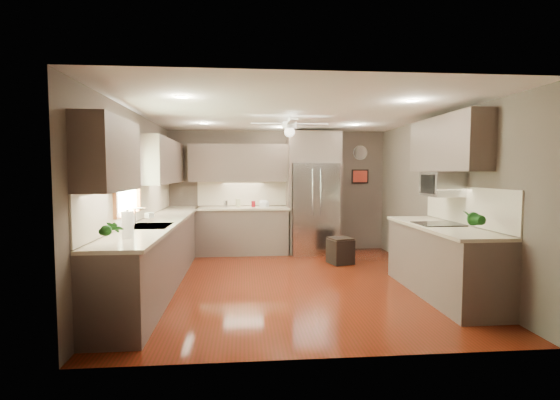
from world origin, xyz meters
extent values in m
plane|color=#4E1C0A|center=(0.00, 0.00, 0.00)|extent=(5.00, 5.00, 0.00)
plane|color=white|center=(0.00, 0.00, 2.50)|extent=(5.00, 5.00, 0.00)
plane|color=brown|center=(0.00, 2.50, 1.25)|extent=(4.50, 0.00, 4.50)
plane|color=brown|center=(0.00, -2.50, 1.25)|extent=(4.50, 0.00, 4.50)
plane|color=brown|center=(-2.25, 0.00, 1.25)|extent=(0.00, 5.00, 5.00)
plane|color=brown|center=(2.25, 0.00, 1.25)|extent=(0.00, 5.00, 5.00)
cylinder|color=silver|center=(-1.07, 2.19, 1.01)|extent=(0.10, 0.10, 0.13)
cylinder|color=#B9B68B|center=(-0.82, 2.21, 1.03)|extent=(0.12, 0.12, 0.16)
cylinder|color=maroon|center=(-0.51, 2.22, 1.00)|extent=(0.08, 0.08, 0.12)
imported|color=white|center=(-2.06, 0.01, 1.03)|extent=(0.10, 0.10, 0.17)
imported|color=#1A5418|center=(-1.96, -1.99, 1.11)|extent=(0.19, 0.14, 0.33)
imported|color=#1A5418|center=(1.89, -1.55, 1.12)|extent=(0.21, 0.18, 0.36)
imported|color=#B9B68B|center=(-0.30, 2.24, 0.97)|extent=(0.29, 0.29, 0.05)
cube|color=brown|center=(-1.95, 0.15, 0.45)|extent=(0.60, 4.70, 0.90)
cube|color=#BEB099|center=(-1.94, 0.15, 0.92)|extent=(0.65, 4.70, 0.04)
cube|color=beige|center=(-2.24, 0.15, 1.20)|extent=(0.02, 4.70, 0.50)
cube|color=brown|center=(-0.72, 2.20, 0.45)|extent=(1.85, 0.60, 0.90)
cube|color=#BEB099|center=(-0.72, 2.19, 0.92)|extent=(1.85, 0.65, 0.04)
cube|color=beige|center=(-0.72, 2.49, 1.20)|extent=(1.85, 0.02, 0.50)
cube|color=brown|center=(-2.08, -1.60, 1.83)|extent=(0.33, 1.20, 0.75)
cube|color=brown|center=(-2.08, 1.30, 1.83)|extent=(0.33, 2.40, 0.75)
cube|color=brown|center=(-0.72, 2.33, 1.83)|extent=(2.15, 0.33, 0.75)
cube|color=brown|center=(2.08, -0.55, 2.03)|extent=(0.33, 1.70, 0.75)
cube|color=#BFF2B2|center=(-2.23, -0.50, 1.55)|extent=(0.01, 1.00, 0.80)
cube|color=brown|center=(-2.21, -0.50, 1.98)|extent=(0.05, 1.12, 0.06)
cube|color=brown|center=(-2.21, -0.50, 1.12)|extent=(0.05, 1.12, 0.06)
cube|color=brown|center=(-2.21, -1.03, 1.55)|extent=(0.05, 0.06, 0.80)
cube|color=brown|center=(-2.21, 0.03, 1.55)|extent=(0.05, 0.06, 0.80)
cube|color=silver|center=(-1.93, -0.50, 0.93)|extent=(0.50, 0.70, 0.03)
cube|color=#262626|center=(-1.93, -0.50, 0.89)|extent=(0.44, 0.62, 0.05)
cylinder|color=silver|center=(-2.13, -0.50, 1.05)|extent=(0.02, 0.02, 0.24)
cylinder|color=silver|center=(-2.07, -0.50, 1.17)|extent=(0.16, 0.02, 0.02)
cube|color=silver|center=(0.70, 2.14, 0.91)|extent=(0.92, 0.72, 1.82)
cube|color=black|center=(0.70, 1.80, 0.66)|extent=(0.88, 0.02, 0.02)
cube|color=black|center=(0.70, 1.79, 1.25)|extent=(0.01, 0.02, 1.00)
cylinder|color=silver|center=(0.62, 1.76, 1.25)|extent=(0.02, 0.02, 0.90)
cylinder|color=silver|center=(0.78, 1.76, 1.25)|extent=(0.02, 0.02, 0.90)
cube|color=brown|center=(0.70, 2.20, 2.14)|extent=(1.04, 0.60, 0.63)
cube|color=brown|center=(0.20, 2.20, 0.91)|extent=(0.06, 0.60, 1.82)
cube|color=brown|center=(1.20, 2.20, 0.91)|extent=(0.06, 0.60, 1.82)
cube|color=brown|center=(1.93, -0.80, 0.45)|extent=(0.65, 2.20, 0.90)
cube|color=#BEB099|center=(1.91, -0.80, 0.92)|extent=(0.70, 2.20, 0.04)
cube|color=beige|center=(2.24, -0.80, 1.20)|extent=(0.02, 2.20, 0.50)
cube|color=black|center=(1.91, -0.70, 0.94)|extent=(0.56, 0.52, 0.01)
cube|color=silver|center=(2.03, -0.55, 1.48)|extent=(0.42, 0.55, 0.34)
cube|color=black|center=(1.82, -0.55, 1.48)|extent=(0.02, 0.40, 0.26)
cylinder|color=white|center=(0.00, 0.30, 2.46)|extent=(0.03, 0.03, 0.08)
cylinder|color=white|center=(0.00, 0.30, 2.36)|extent=(0.22, 0.22, 0.10)
sphere|color=white|center=(0.00, 0.30, 2.26)|extent=(0.16, 0.16, 0.16)
cube|color=white|center=(0.35, 0.30, 2.38)|extent=(0.48, 0.11, 0.01)
cube|color=white|center=(0.00, 0.65, 2.38)|extent=(0.11, 0.48, 0.01)
cube|color=white|center=(-0.35, 0.30, 2.38)|extent=(0.48, 0.11, 0.01)
cube|color=white|center=(0.00, -0.05, 2.38)|extent=(0.11, 0.48, 0.01)
cylinder|color=white|center=(-1.40, 1.30, 2.49)|extent=(0.14, 0.14, 0.01)
cylinder|color=white|center=(1.30, 1.30, 2.49)|extent=(0.14, 0.14, 0.01)
cylinder|color=white|center=(-1.40, -1.20, 2.49)|extent=(0.14, 0.14, 0.01)
cylinder|color=white|center=(1.30, -1.20, 2.49)|extent=(0.14, 0.14, 0.01)
cylinder|color=white|center=(0.00, 1.80, 2.49)|extent=(0.14, 0.14, 0.01)
cylinder|color=white|center=(1.75, 2.48, 2.05)|extent=(0.30, 0.03, 0.30)
cylinder|color=silver|center=(1.75, 2.47, 2.05)|extent=(0.29, 0.00, 0.29)
cube|color=black|center=(1.75, 2.48, 1.55)|extent=(0.36, 0.03, 0.30)
cube|color=#AF3223|center=(1.75, 2.46, 1.55)|extent=(0.30, 0.01, 0.24)
cube|color=black|center=(1.01, 1.12, 0.23)|extent=(0.48, 0.48, 0.43)
cube|color=black|center=(1.01, 1.12, 0.46)|extent=(0.45, 0.45, 0.03)
cylinder|color=white|center=(-1.94, -1.50, 1.08)|extent=(0.13, 0.13, 0.29)
cylinder|color=silver|center=(-1.94, -1.50, 1.09)|extent=(0.03, 0.03, 0.31)
camera|label=1|loc=(-0.70, -5.93, 1.65)|focal=26.00mm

